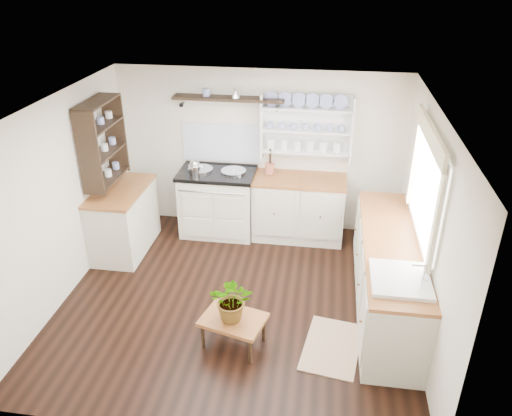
# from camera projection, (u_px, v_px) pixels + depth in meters

# --- Properties ---
(floor) EXTENTS (4.00, 3.80, 0.01)m
(floor) POSITION_uv_depth(u_px,v_px,m) (236.00, 299.00, 5.88)
(floor) COLOR black
(floor) RESTS_ON ground
(wall_back) EXTENTS (4.00, 0.02, 2.30)m
(wall_back) POSITION_uv_depth(u_px,v_px,m) (260.00, 151.00, 7.03)
(wall_back) COLOR #EDE4CD
(wall_back) RESTS_ON ground
(wall_right) EXTENTS (0.02, 3.80, 2.30)m
(wall_right) POSITION_uv_depth(u_px,v_px,m) (427.00, 227.00, 5.10)
(wall_right) COLOR #EDE4CD
(wall_right) RESTS_ON ground
(wall_left) EXTENTS (0.02, 3.80, 2.30)m
(wall_left) POSITION_uv_depth(u_px,v_px,m) (60.00, 201.00, 5.62)
(wall_left) COLOR #EDE4CD
(wall_left) RESTS_ON ground
(ceiling) EXTENTS (4.00, 3.80, 0.01)m
(ceiling) POSITION_uv_depth(u_px,v_px,m) (232.00, 108.00, 4.83)
(ceiling) COLOR white
(ceiling) RESTS_ON wall_back
(window) EXTENTS (0.08, 1.55, 1.22)m
(window) POSITION_uv_depth(u_px,v_px,m) (426.00, 183.00, 5.04)
(window) COLOR white
(window) RESTS_ON wall_right
(aga_cooker) EXTENTS (1.06, 0.73, 0.98)m
(aga_cooker) POSITION_uv_depth(u_px,v_px,m) (218.00, 201.00, 7.12)
(aga_cooker) COLOR silver
(aga_cooker) RESTS_ON floor
(back_cabinets) EXTENTS (1.27, 0.63, 0.90)m
(back_cabinets) POSITION_uv_depth(u_px,v_px,m) (299.00, 207.00, 7.00)
(back_cabinets) COLOR beige
(back_cabinets) RESTS_ON floor
(right_cabinets) EXTENTS (0.62, 2.43, 0.90)m
(right_cabinets) POSITION_uv_depth(u_px,v_px,m) (388.00, 274.00, 5.54)
(right_cabinets) COLOR beige
(right_cabinets) RESTS_ON floor
(belfast_sink) EXTENTS (0.55, 0.60, 0.45)m
(belfast_sink) POSITION_uv_depth(u_px,v_px,m) (399.00, 290.00, 4.72)
(belfast_sink) COLOR white
(belfast_sink) RESTS_ON right_cabinets
(left_cabinets) EXTENTS (0.62, 1.13, 0.90)m
(left_cabinets) POSITION_uv_depth(u_px,v_px,m) (124.00, 219.00, 6.69)
(left_cabinets) COLOR beige
(left_cabinets) RESTS_ON floor
(plate_rack) EXTENTS (1.20, 0.22, 0.90)m
(plate_rack) POSITION_uv_depth(u_px,v_px,m) (307.00, 126.00, 6.73)
(plate_rack) COLOR white
(plate_rack) RESTS_ON wall_back
(high_shelf) EXTENTS (1.50, 0.29, 0.16)m
(high_shelf) POSITION_uv_depth(u_px,v_px,m) (229.00, 99.00, 6.63)
(high_shelf) COLOR black
(high_shelf) RESTS_ON wall_back
(left_shelving) EXTENTS (0.28, 0.80, 1.05)m
(left_shelving) POSITION_uv_depth(u_px,v_px,m) (102.00, 141.00, 6.21)
(left_shelving) COLOR black
(left_shelving) RESTS_ON wall_left
(kettle) EXTENTS (0.17, 0.17, 0.21)m
(kettle) POSITION_uv_depth(u_px,v_px,m) (195.00, 168.00, 6.80)
(kettle) COLOR silver
(kettle) RESTS_ON aga_cooker
(utensil_crock) EXTENTS (0.13, 0.13, 0.15)m
(utensil_crock) POSITION_uv_depth(u_px,v_px,m) (269.00, 169.00, 6.89)
(utensil_crock) COLOR #AB533F
(utensil_crock) RESTS_ON back_cabinets
(center_table) EXTENTS (0.72, 0.60, 0.34)m
(center_table) POSITION_uv_depth(u_px,v_px,m) (233.00, 322.00, 5.08)
(center_table) COLOR brown
(center_table) RESTS_ON floor
(potted_plant) EXTENTS (0.43, 0.38, 0.47)m
(potted_plant) POSITION_uv_depth(u_px,v_px,m) (233.00, 299.00, 4.95)
(potted_plant) COLOR #3F7233
(potted_plant) RESTS_ON center_table
(floor_rug) EXTENTS (0.67, 0.92, 0.02)m
(floor_rug) POSITION_uv_depth(u_px,v_px,m) (332.00, 347.00, 5.17)
(floor_rug) COLOR #9F755C
(floor_rug) RESTS_ON floor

